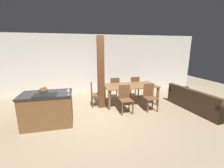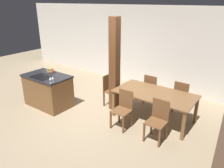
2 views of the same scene
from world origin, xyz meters
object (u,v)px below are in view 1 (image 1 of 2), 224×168
Objects in this scene: wine_glass_middle at (68,90)px; couch at (198,102)px; dining_chair_far_right at (134,86)px; kitchen_island at (48,109)px; dining_chair_near_left at (125,98)px; dining_chair_head_end at (95,94)px; dining_chair_far_left at (114,87)px; dining_table at (130,87)px; timber_post at (101,73)px; fruit_bowl at (43,89)px; wine_glass_near at (68,91)px; dining_chair_near_right at (150,96)px.

wine_glass_middle is 4.34m from couch.
dining_chair_far_right is 0.41× the size of couch.
dining_chair_near_left is at bearing 7.67° from kitchen_island.
kitchen_island reaches higher than dining_chair_head_end.
couch is at bearing -8.44° from dining_chair_near_left.
dining_chair_near_left is 1.48m from dining_chair_far_left.
dining_chair_near_left is (-0.44, -0.74, -0.17)m from dining_table.
timber_post is (1.04, 1.20, 0.21)m from wine_glass_middle.
timber_post is (0.21, -0.11, 0.77)m from dining_chair_head_end.
fruit_bowl is 0.26× the size of dining_chair_head_end.
dining_chair_near_left is 0.36× the size of timber_post.
dining_chair_head_end is at bearing 57.73° from wine_glass_middle.
dining_table is at bearing 15.41° from fruit_bowl.
couch is at bearing -107.99° from dining_chair_head_end.
dining_chair_far_left is at bearing 49.72° from wine_glass_middle.
dining_table is (2.18, 1.31, -0.40)m from wine_glass_middle.
dining_chair_far_right is at bearing 24.78° from fruit_bowl.
timber_post is at bearing 30.05° from kitchen_island.
wine_glass_near is 0.18× the size of dining_chair_head_end.
dining_chair_head_end is at bearing 39.10° from dining_chair_far_left.
wine_glass_middle is (0.00, 0.08, 0.00)m from wine_glass_near.
dining_chair_near_left is 1.00× the size of dining_chair_far_left.
dining_table is 1.36m from dining_chair_head_end.
dining_chair_far_right is at bearing 38.09° from wine_glass_middle.
timber_post reaches higher than couch.
dining_chair_far_right is (2.62, 2.13, -0.56)m from wine_glass_near.
fruit_bowl is 0.11× the size of couch.
dining_chair_near_left is 1.72m from dining_chair_far_right.
couch is at bearing -12.84° from dining_chair_near_right.
dining_chair_near_right is at bearing 12.31° from wine_glass_middle.
wine_glass_near is 0.18× the size of dining_chair_near_left.
kitchen_island is at bearing -174.41° from dining_chair_near_right.
wine_glass_near reaches higher than dining_chair_far_right.
dining_chair_far_right is 1.95m from timber_post.
wine_glass_near is 2.61m from dining_table.
dining_chair_near_right is 0.36× the size of timber_post.
dining_table is at bearing 56.39° from couch.
dining_chair_far_left is (1.74, 2.05, -0.56)m from wine_glass_middle.
timber_post is (-1.14, -0.11, 0.60)m from dining_table.
fruit_bowl is 3.70m from dining_chair_far_right.
dining_chair_head_end is at bearing 36.61° from kitchen_island.
fruit_bowl reaches higher than dining_chair_far_left.
wine_glass_near is at bearing -39.60° from fruit_bowl.
dining_chair_head_end is at bearing 66.56° from couch.
fruit_bowl reaches higher than dining_table.
kitchen_island is 5.59× the size of fruit_bowl.
timber_post is at bearing 28.34° from dining_chair_far_right.
dining_chair_far_left is (0.00, 1.48, 0.00)m from dining_chair_near_left.
dining_chair_head_end reaches higher than couch.
dining_chair_far_right is at bearing 59.29° from dining_chair_near_left.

